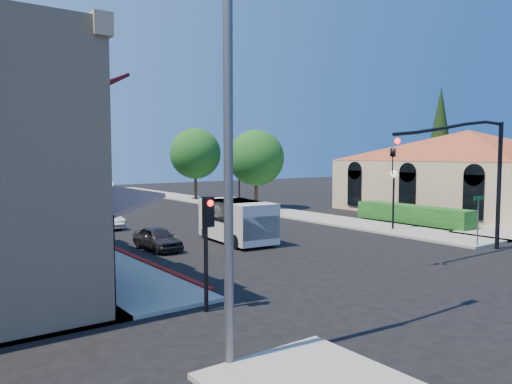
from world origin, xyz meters
TOP-DOWN VIEW (x-y plane):
  - ground at (0.00, 0.00)m, footprint 120.00×120.00m
  - sidewalk_left at (-8.75, 27.00)m, footprint 3.50×50.00m
  - sidewalk_right at (8.75, 27.00)m, footprint 3.50×50.00m
  - curb_red_strip at (-6.90, 8.00)m, footprint 0.25×10.00m
  - mission_building at (21.99, 11.50)m, footprint 30.12×30.12m
  - hedge at (11.70, 9.00)m, footprint 1.40×8.00m
  - conifer_far at (28.00, 18.00)m, footprint 3.20×3.20m
  - street_tree_a at (8.80, 22.00)m, footprint 4.56×4.56m
  - street_tree_b at (8.80, 32.00)m, footprint 4.94×4.94m
  - signal_mast_arm at (5.86, 1.50)m, footprint 8.01×0.39m
  - secondary_signal at (-8.00, 1.41)m, footprint 0.28×0.42m
  - cobra_streetlight at (-9.15, -2.00)m, footprint 3.60×0.25m
  - street_name_sign at (7.50, 2.20)m, footprint 0.80×0.06m
  - lamppost_left_near at (-8.50, 8.00)m, footprint 0.44×0.44m
  - lamppost_left_far at (-8.50, 22.00)m, footprint 0.44×0.44m
  - lamppost_right_near at (8.50, 8.00)m, footprint 0.44×0.44m
  - lamppost_right_far at (8.50, 24.00)m, footprint 0.44×0.44m
  - white_van at (-1.00, 10.22)m, footprint 2.48×4.96m
  - parked_car_a at (-5.16, 10.81)m, footprint 1.41×3.27m
  - parked_car_b at (-4.80, 19.00)m, footprint 1.47×3.56m
  - parked_car_c at (-6.20, 20.00)m, footprint 2.21×4.75m
  - parked_car_d at (-4.80, 26.00)m, footprint 2.63×4.90m

SIDE VIEW (x-z plane):
  - ground at x=0.00m, z-range 0.00..0.00m
  - curb_red_strip at x=-6.90m, z-range -0.03..0.03m
  - hedge at x=11.70m, z-range -0.55..0.55m
  - sidewalk_left at x=-8.75m, z-range 0.00..0.12m
  - sidewalk_right at x=8.75m, z-range 0.00..0.12m
  - parked_car_a at x=-5.16m, z-range 0.00..1.10m
  - parked_car_b at x=-4.80m, z-range 0.00..1.15m
  - parked_car_d at x=-4.80m, z-range 0.00..1.31m
  - parked_car_c at x=-6.20m, z-range 0.00..1.34m
  - white_van at x=-1.00m, z-range 0.17..2.29m
  - street_name_sign at x=7.50m, z-range 0.45..2.95m
  - secondary_signal at x=-8.00m, z-range 0.66..3.98m
  - lamppost_left_near at x=-8.50m, z-range 0.95..4.52m
  - lamppost_left_far at x=-8.50m, z-range 0.95..4.52m
  - lamppost_right_near at x=8.50m, z-range 0.95..4.52m
  - lamppost_right_far at x=8.50m, z-range 0.95..4.52m
  - mission_building at x=21.99m, z-range 0.55..6.95m
  - signal_mast_arm at x=5.86m, z-range 1.09..7.09m
  - street_tree_a at x=8.80m, z-range 0.95..7.43m
  - street_tree_b at x=8.80m, z-range 1.03..8.05m
  - cobra_streetlight at x=-9.15m, z-range 0.61..9.92m
  - conifer_far at x=28.00m, z-range 0.86..11.86m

